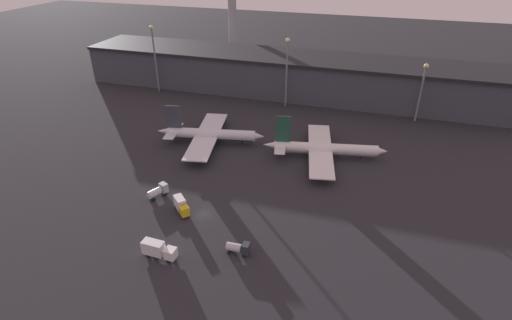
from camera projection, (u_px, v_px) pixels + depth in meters
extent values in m
plane|color=#26262B|center=(203.00, 214.00, 101.73)|extent=(600.00, 600.00, 0.00)
cube|color=#3D424C|center=(288.00, 76.00, 175.69)|extent=(185.16, 25.36, 15.64)
cube|color=black|center=(289.00, 57.00, 171.53)|extent=(185.16, 27.36, 1.20)
cylinder|color=silver|center=(211.00, 134.00, 134.72)|extent=(29.82, 9.23, 3.56)
cylinder|color=#333842|center=(211.00, 136.00, 135.03)|extent=(28.26, 8.42, 3.02)
cone|color=silver|center=(258.00, 136.00, 133.23)|extent=(4.84, 4.14, 3.38)
cone|color=silver|center=(165.00, 131.00, 136.09)|extent=(5.82, 4.00, 3.02)
cube|color=#333842|center=(174.00, 117.00, 133.05)|extent=(4.96, 1.36, 7.91)
cube|color=silver|center=(173.00, 131.00, 135.68)|extent=(6.01, 13.46, 0.24)
cube|color=silver|center=(207.00, 135.00, 135.08)|extent=(14.67, 37.00, 0.36)
cylinder|color=gray|center=(216.00, 126.00, 144.36)|extent=(4.22, 2.68, 1.96)
cylinder|color=gray|center=(203.00, 153.00, 126.85)|extent=(4.22, 2.68, 1.96)
cylinder|color=black|center=(242.00, 142.00, 135.02)|extent=(0.50, 0.50, 1.60)
cylinder|color=black|center=(208.00, 139.00, 137.36)|extent=(0.50, 0.50, 1.60)
cylinder|color=black|center=(206.00, 143.00, 134.90)|extent=(0.50, 0.50, 1.60)
cylinder|color=white|center=(326.00, 148.00, 126.29)|extent=(32.47, 9.52, 3.31)
cylinder|color=#ADB2B7|center=(325.00, 150.00, 126.58)|extent=(30.78, 8.72, 2.82)
cone|color=white|center=(381.00, 151.00, 124.68)|extent=(4.51, 3.86, 3.15)
cone|color=white|center=(271.00, 145.00, 127.79)|extent=(5.42, 3.72, 2.82)
cube|color=#1E4738|center=(283.00, 129.00, 124.59)|extent=(4.63, 1.29, 8.73)
cube|color=white|center=(281.00, 145.00, 127.38)|extent=(5.76, 13.40, 0.24)
cube|color=white|center=(320.00, 149.00, 126.65)|extent=(14.13, 36.84, 0.36)
cylinder|color=gray|center=(322.00, 138.00, 135.87)|extent=(3.93, 2.49, 1.82)
cylinder|color=gray|center=(324.00, 169.00, 118.39)|extent=(3.93, 2.49, 1.82)
cylinder|color=black|center=(361.00, 157.00, 126.42)|extent=(0.50, 0.50, 1.49)
cylinder|color=black|center=(320.00, 153.00, 128.78)|extent=(0.50, 0.50, 1.49)
cylinder|color=black|center=(320.00, 157.00, 126.49)|extent=(0.50, 0.50, 1.49)
cube|color=gold|center=(185.00, 211.00, 99.73)|extent=(2.86, 2.87, 2.39)
cube|color=silver|center=(180.00, 203.00, 102.16)|extent=(4.35, 4.28, 3.19)
cylinder|color=black|center=(188.00, 214.00, 100.93)|extent=(1.02, 1.00, 0.90)
cylinder|color=black|center=(182.00, 216.00, 100.26)|extent=(1.02, 1.00, 0.90)
cylinder|color=black|center=(182.00, 206.00, 104.06)|extent=(1.02, 1.00, 0.90)
cylinder|color=black|center=(177.00, 208.00, 103.39)|extent=(1.02, 1.00, 0.90)
cube|color=#282D38|center=(246.00, 248.00, 87.89)|extent=(1.58, 2.09, 2.45)
cylinder|color=#B7B7BC|center=(234.00, 247.00, 88.69)|extent=(3.41, 1.95, 1.84)
cylinder|color=black|center=(246.00, 251.00, 89.32)|extent=(0.92, 0.54, 0.90)
cylinder|color=black|center=(244.00, 256.00, 88.04)|extent=(0.92, 0.54, 0.90)
cylinder|color=black|center=(231.00, 248.00, 90.12)|extent=(0.92, 0.54, 0.90)
cylinder|color=black|center=(229.00, 253.00, 88.83)|extent=(0.92, 0.54, 0.90)
cube|color=white|center=(171.00, 253.00, 86.59)|extent=(2.44, 2.43, 2.36)
cube|color=silver|center=(153.00, 248.00, 87.61)|extent=(4.95, 2.52, 3.15)
cylinder|color=black|center=(172.00, 255.00, 88.09)|extent=(0.92, 0.62, 0.90)
cylinder|color=black|center=(168.00, 261.00, 86.65)|extent=(0.92, 0.62, 0.90)
cylinder|color=black|center=(153.00, 250.00, 89.54)|extent=(0.92, 0.62, 0.90)
cylinder|color=black|center=(148.00, 255.00, 88.10)|extent=(0.92, 0.62, 0.90)
cube|color=#9EA3A8|center=(164.00, 188.00, 108.83)|extent=(2.74, 2.44, 2.57)
cylinder|color=#B7B7BC|center=(154.00, 193.00, 107.03)|extent=(3.39, 4.13, 2.04)
cylinder|color=black|center=(162.00, 191.00, 109.95)|extent=(0.90, 1.06, 0.90)
cylinder|color=black|center=(165.00, 194.00, 108.95)|extent=(0.90, 1.06, 0.90)
cylinder|color=black|center=(150.00, 197.00, 107.58)|extent=(0.90, 1.06, 0.90)
cylinder|color=black|center=(154.00, 200.00, 106.58)|extent=(0.90, 1.06, 0.90)
cylinder|color=slate|center=(156.00, 61.00, 174.30)|extent=(0.70, 0.70, 27.51)
sphere|color=beige|center=(151.00, 27.00, 167.20)|extent=(1.80, 1.80, 1.80)
cylinder|color=slate|center=(286.00, 75.00, 159.40)|extent=(0.70, 0.70, 26.17)
sphere|color=beige|center=(288.00, 40.00, 152.63)|extent=(1.80, 1.80, 1.80)
cylinder|color=slate|center=(420.00, 95.00, 147.58)|extent=(0.70, 0.70, 20.64)
sphere|color=beige|center=(426.00, 66.00, 142.18)|extent=(1.80, 1.80, 1.80)
cylinder|color=#99999E|center=(232.00, 22.00, 211.20)|extent=(4.40, 4.40, 42.86)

